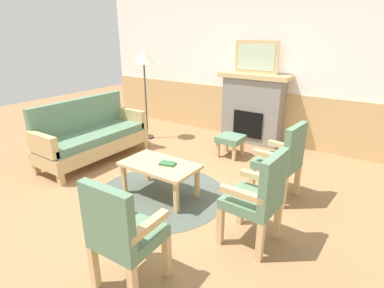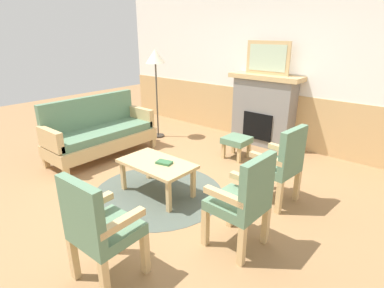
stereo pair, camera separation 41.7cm
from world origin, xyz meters
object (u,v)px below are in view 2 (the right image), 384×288
(framed_picture, at_px, (268,58))
(footstool, at_px, (237,142))
(coffee_table, at_px, (157,166))
(couch, at_px, (100,133))
(floor_lamp_by_couch, at_px, (155,62))
(armchair_front_left, at_px, (99,226))
(fireplace, at_px, (263,110))
(book_on_table, at_px, (164,162))
(armchair_near_fireplace, at_px, (281,162))
(armchair_by_window_left, at_px, (244,198))

(framed_picture, height_order, footstool, framed_picture)
(coffee_table, xyz_separation_m, footstool, (0.12, 1.68, -0.10))
(couch, distance_m, floor_lamp_by_couch, 1.69)
(armchair_front_left, bearing_deg, floor_lamp_by_couch, 129.40)
(framed_picture, xyz_separation_m, armchair_front_left, (0.63, -3.89, -1.02))
(fireplace, xyz_separation_m, book_on_table, (-0.00, -2.53, -0.20))
(fireplace, xyz_separation_m, couch, (-1.76, -2.28, -0.26))
(fireplace, relative_size, book_on_table, 6.77)
(footstool, relative_size, armchair_front_left, 0.41)
(armchair_near_fireplace, bearing_deg, armchair_front_left, -104.34)
(fireplace, bearing_deg, framed_picture, 90.00)
(couch, bearing_deg, armchair_front_left, -33.85)
(armchair_front_left, bearing_deg, fireplace, 99.25)
(armchair_near_fireplace, distance_m, armchair_by_window_left, 1.02)
(fireplace, bearing_deg, armchair_by_window_left, -65.04)
(coffee_table, relative_size, floor_lamp_by_couch, 0.57)
(fireplace, distance_m, framed_picture, 0.91)
(couch, relative_size, coffee_table, 1.88)
(fireplace, distance_m, armchair_near_fireplace, 2.12)
(fireplace, height_order, coffee_table, fireplace)
(book_on_table, xyz_separation_m, floor_lamp_by_couch, (-1.77, 1.57, 1.00))
(couch, distance_m, footstool, 2.27)
(fireplace, relative_size, armchair_front_left, 1.33)
(book_on_table, bearing_deg, armchair_by_window_left, -10.40)
(fireplace, height_order, framed_picture, framed_picture)
(framed_picture, height_order, armchair_near_fireplace, framed_picture)
(floor_lamp_by_couch, bearing_deg, armchair_near_fireplace, -15.12)
(footstool, height_order, floor_lamp_by_couch, floor_lamp_by_couch)
(armchair_by_window_left, bearing_deg, floor_lamp_by_couch, 149.43)
(book_on_table, height_order, armchair_by_window_left, armchair_by_window_left)
(framed_picture, distance_m, couch, 3.11)
(coffee_table, bearing_deg, book_on_table, 17.82)
(footstool, xyz_separation_m, armchair_by_window_left, (1.27, -1.88, 0.25))
(framed_picture, relative_size, floor_lamp_by_couch, 0.48)
(couch, xyz_separation_m, footstool, (1.78, 1.40, -0.11))
(armchair_near_fireplace, relative_size, armchair_front_left, 1.00)
(coffee_table, distance_m, armchair_by_window_left, 1.42)
(footstool, xyz_separation_m, armchair_near_fireplace, (1.16, -0.87, 0.25))
(footstool, xyz_separation_m, floor_lamp_by_couch, (-1.79, -0.07, 1.17))
(footstool, height_order, armchair_by_window_left, armchair_by_window_left)
(couch, relative_size, armchair_by_window_left, 1.84)
(fireplace, xyz_separation_m, armchair_front_left, (0.63, -3.89, -0.11))
(fireplace, relative_size, framed_picture, 1.62)
(coffee_table, bearing_deg, fireplace, 87.69)
(couch, bearing_deg, fireplace, 52.36)
(floor_lamp_by_couch, bearing_deg, coffee_table, -43.86)
(fireplace, distance_m, couch, 2.89)
(couch, relative_size, book_on_table, 9.38)
(footstool, distance_m, armchair_front_left, 3.08)
(coffee_table, bearing_deg, footstool, 85.79)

